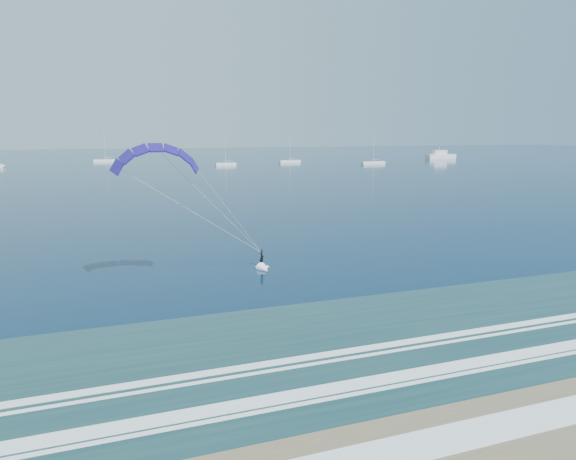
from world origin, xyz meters
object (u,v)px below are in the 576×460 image
(motor_yacht, at_px, (440,155))
(sailboat_1, at_px, (105,160))
(sailboat_3, at_px, (290,161))
(sailboat_4, at_px, (373,163))
(kitesurfer_rig, at_px, (214,205))
(sailboat_2, at_px, (226,164))

(motor_yacht, bearing_deg, sailboat_1, 170.04)
(motor_yacht, height_order, sailboat_3, sailboat_3)
(sailboat_1, distance_m, sailboat_4, 123.71)
(kitesurfer_rig, xyz_separation_m, sailboat_1, (-7.94, 211.35, -6.37))
(sailboat_3, height_order, sailboat_4, sailboat_4)
(motor_yacht, height_order, sailboat_2, sailboat_2)
(motor_yacht, bearing_deg, sailboat_2, -171.75)
(kitesurfer_rig, bearing_deg, sailboat_3, 68.02)
(sailboat_2, bearing_deg, kitesurfer_rig, -103.21)
(sailboat_3, bearing_deg, kitesurfer_rig, -111.98)
(sailboat_4, bearing_deg, sailboat_3, 144.20)
(kitesurfer_rig, xyz_separation_m, sailboat_3, (70.79, 175.35, -6.38))
(motor_yacht, distance_m, sailboat_2, 119.48)
(motor_yacht, distance_m, sailboat_4, 62.82)
(motor_yacht, relative_size, sailboat_2, 1.40)
(sailboat_1, bearing_deg, kitesurfer_rig, -87.85)
(sailboat_3, bearing_deg, sailboat_1, 155.42)
(kitesurfer_rig, xyz_separation_m, sailboat_2, (38.77, 165.23, -6.39))
(sailboat_2, xyz_separation_m, sailboat_3, (32.01, 10.11, 0.01))
(sailboat_1, distance_m, sailboat_2, 65.65)
(kitesurfer_rig, height_order, sailboat_4, sailboat_4)
(sailboat_3, bearing_deg, motor_yacht, 4.66)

